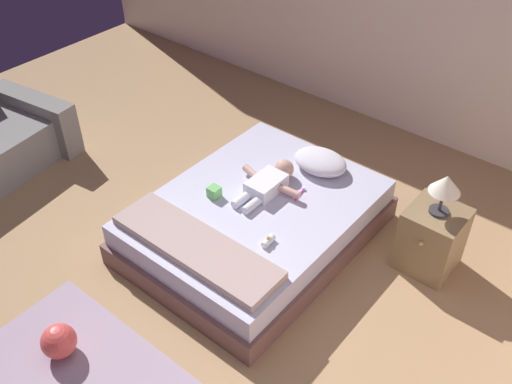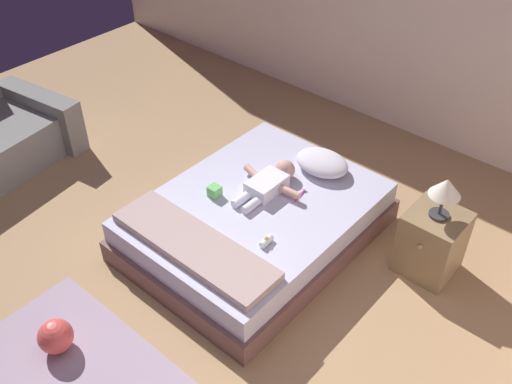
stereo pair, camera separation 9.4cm
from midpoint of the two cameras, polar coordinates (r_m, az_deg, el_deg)
The scene contains 12 objects.
ground_plane at distance 4.10m, azimuth -8.30°, elevation -10.44°, with size 8.00×8.00×0.00m, color tan.
bed at distance 4.35m, azimuth -0.62°, elevation -2.92°, with size 1.41×1.86×0.36m.
pillow at distance 4.54m, azimuth 5.84°, elevation 3.03°, with size 0.44×0.33×0.14m.
baby at distance 4.33m, azimuth 0.74°, elevation 1.01°, with size 0.55×0.61×0.15m.
toothbrush at distance 4.31m, azimuth 3.81°, elevation -0.15°, with size 0.04×0.16×0.02m.
nightstand at distance 4.28m, azimuth 16.47°, elevation -4.49°, with size 0.39×0.42×0.50m.
lamp at distance 3.97m, azimuth 17.71°, elevation 0.58°, with size 0.21×0.21×0.31m.
rug at distance 3.85m, azimuth -18.52°, elevation -17.36°, with size 1.38×0.97×0.01m.
toy_ball at distance 3.90m, azimuth -19.71°, elevation -13.80°, with size 0.22×0.22×0.22m, color #D54A47.
blanket at distance 3.87m, azimuth -6.70°, elevation -5.40°, with size 1.27×0.37×0.06m.
toy_block at distance 4.28m, azimuth -4.81°, elevation -0.00°, with size 0.09×0.09×0.09m.
baby_bottle at distance 3.89m, azimuth 0.54°, elevation -4.87°, with size 0.06×0.11×0.07m.
Camera 1 is at (2.08, -1.70, 3.09)m, focal length 40.18 mm.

